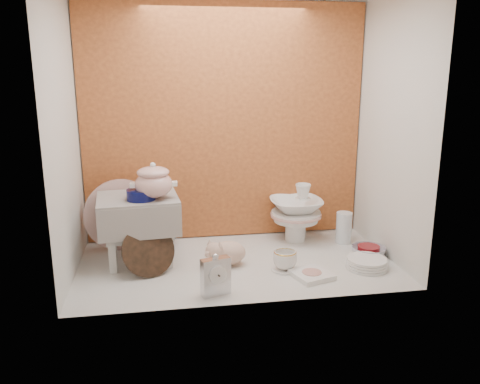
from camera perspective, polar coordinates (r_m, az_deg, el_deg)
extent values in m
plane|color=silver|center=(2.87, -0.33, -8.26)|extent=(1.80, 1.80, 0.00)
cube|color=#C46831|center=(3.16, -1.80, 7.93)|extent=(1.80, 0.06, 1.50)
cube|color=silver|center=(2.68, -19.80, 5.93)|extent=(0.06, 1.00, 1.50)
cube|color=silver|center=(2.95, 17.31, 6.82)|extent=(0.06, 1.00, 1.50)
cylinder|color=#090D46|center=(2.76, -11.41, -0.29)|extent=(0.16, 0.16, 0.06)
imported|color=silver|center=(3.15, -9.22, -4.25)|extent=(0.21, 0.21, 0.22)
cube|color=silver|center=(2.46, -2.84, -9.56)|extent=(0.15, 0.09, 0.21)
ellipsoid|color=#CBA48F|center=(2.82, -1.40, -7.04)|extent=(0.28, 0.21, 0.15)
cylinder|color=white|center=(2.79, 5.21, -8.91)|extent=(0.20, 0.20, 0.01)
imported|color=white|center=(2.77, 5.23, -7.82)|extent=(0.17, 0.17, 0.10)
cube|color=white|center=(2.72, 8.32, -9.47)|extent=(0.24, 0.24, 0.03)
cylinder|color=white|center=(2.89, 14.50, -7.98)|extent=(0.26, 0.26, 0.06)
imported|color=silver|center=(3.05, 14.66, -6.72)|extent=(0.26, 0.26, 0.06)
cylinder|color=silver|center=(3.23, 11.94, -4.07)|extent=(0.13, 0.13, 0.20)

